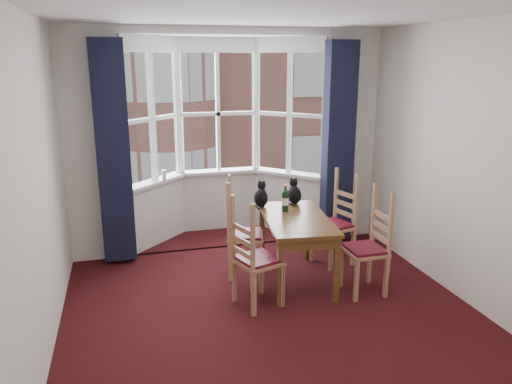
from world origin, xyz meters
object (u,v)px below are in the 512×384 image
object	(u,v)px
chair_right_far	(339,225)
cat_right	(294,193)
wine_bottle	(285,200)
chair_left_far	(237,236)
dining_table	(296,226)
chair_left_near	(250,263)
cat_left	(261,196)
chair_right_near	(372,250)
candle_tall	(164,175)

from	to	relation	value
chair_right_far	cat_right	xyz separation A→B (m)	(-0.53, 0.16, 0.39)
chair_right_far	wine_bottle	distance (m)	0.85
chair_left_far	cat_right	size ratio (longest dim) A/B	2.93
dining_table	chair_left_far	distance (m)	0.70
chair_left_near	chair_left_far	distance (m)	0.79
dining_table	cat_left	world-z (taller)	cat_left
chair_left_near	cat_right	distance (m)	1.34
chair_right_far	chair_right_near	bearing A→B (deg)	-89.56
chair_left_near	wine_bottle	distance (m)	1.02
chair_right_near	chair_left_far	bearing A→B (deg)	148.53
chair_left_far	candle_tall	world-z (taller)	candle_tall
chair_right_near	wine_bottle	world-z (taller)	wine_bottle
chair_right_far	cat_left	xyz separation A→B (m)	(-0.94, 0.14, 0.39)
dining_table	chair_right_near	xyz separation A→B (m)	(0.69, -0.47, -0.17)
chair_left_near	cat_left	world-z (taller)	cat_left
cat_left	cat_right	size ratio (longest dim) A/B	0.99
chair_right_near	chair_right_far	size ratio (longest dim) A/B	1.00
dining_table	candle_tall	distance (m)	2.07
chair_left_far	cat_left	size ratio (longest dim) A/B	2.96
cat_right	dining_table	bearing A→B (deg)	-106.45
chair_right_near	candle_tall	distance (m)	2.89
chair_left_far	cat_left	world-z (taller)	cat_left
dining_table	wine_bottle	world-z (taller)	wine_bottle
chair_right_far	cat_right	bearing A→B (deg)	163.45
chair_left_near	chair_right_near	size ratio (longest dim) A/B	1.00
chair_left_near	cat_right	size ratio (longest dim) A/B	2.93
chair_left_near	wine_bottle	bearing A→B (deg)	50.44
chair_right_near	cat_left	world-z (taller)	cat_left
wine_bottle	candle_tall	world-z (taller)	wine_bottle
dining_table	wine_bottle	bearing A→B (deg)	101.86
chair_right_near	candle_tall	xyz separation A→B (m)	(-1.98, 2.06, 0.46)
cat_left	cat_right	bearing A→B (deg)	2.66
dining_table	candle_tall	xyz separation A→B (m)	(-1.29, 1.59, 0.30)
dining_table	cat_right	xyz separation A→B (m)	(0.16, 0.53, 0.22)
chair_left_far	wine_bottle	size ratio (longest dim) A/B	2.95
cat_right	candle_tall	bearing A→B (deg)	143.66
cat_right	wine_bottle	world-z (taller)	wine_bottle
wine_bottle	chair_right_far	bearing A→B (deg)	9.86
cat_right	chair_left_far	bearing A→B (deg)	-164.46
chair_right_near	wine_bottle	size ratio (longest dim) A/B	2.95
chair_right_far	candle_tall	bearing A→B (deg)	148.26
chair_left_near	chair_right_near	world-z (taller)	same
chair_left_near	chair_right_far	size ratio (longest dim) A/B	1.00
chair_right_near	chair_left_near	bearing A→B (deg)	-179.73
chair_left_near	chair_right_far	world-z (taller)	same
dining_table	cat_right	distance (m)	0.59
chair_left_near	chair_right_near	distance (m)	1.33
cat_right	candle_tall	xyz separation A→B (m)	(-1.45, 1.06, 0.07)
dining_table	chair_right_near	distance (m)	0.85
chair_right_near	cat_right	distance (m)	1.20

